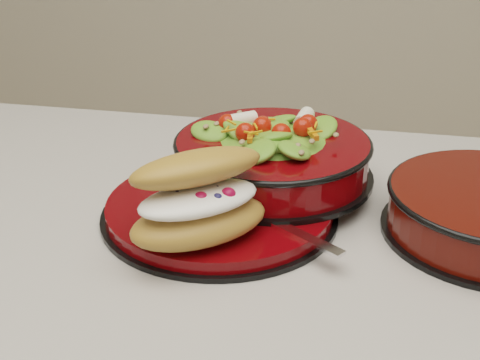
% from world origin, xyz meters
% --- Properties ---
extents(dinner_plate, '(0.27, 0.27, 0.02)m').
position_xyz_m(dinner_plate, '(0.15, 0.05, 0.91)').
color(dinner_plate, black).
rests_on(dinner_plate, island_counter).
extents(salad_bowl, '(0.25, 0.25, 0.10)m').
position_xyz_m(salad_bowl, '(0.20, 0.13, 0.96)').
color(salad_bowl, black).
rests_on(salad_bowl, dinner_plate).
extents(croissant, '(0.16, 0.17, 0.09)m').
position_xyz_m(croissant, '(0.15, -0.03, 0.96)').
color(croissant, '#AA7A34').
rests_on(croissant, dinner_plate).
extents(fork, '(0.16, 0.12, 0.00)m').
position_xyz_m(fork, '(0.21, 0.02, 0.92)').
color(fork, silver).
rests_on(fork, dinner_plate).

